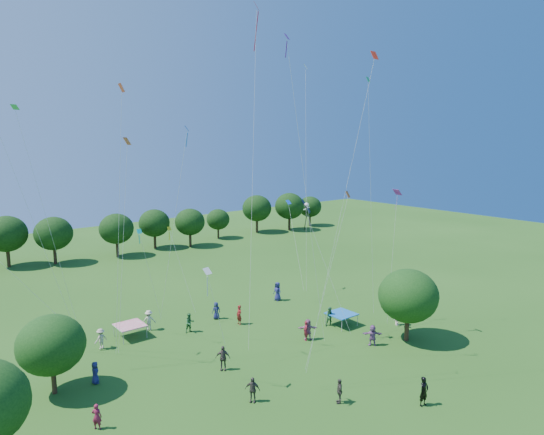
{
  "coord_description": "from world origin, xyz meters",
  "views": [
    {
      "loc": [
        -20.17,
        -11.24,
        16.21
      ],
      "look_at": [
        0.0,
        14.0,
        11.0
      ],
      "focal_mm": 32.0,
      "sensor_mm": 36.0,
      "label": 1
    }
  ],
  "objects": [
    {
      "name": "crowd_person_4",
      "position": [
        -3.61,
        11.44,
        0.82
      ],
      "size": [
        0.95,
        1.02,
        1.64
      ],
      "primitive_type": "imported",
      "rotation": [
        0.0,
        0.0,
        5.41
      ],
      "color": "#3D3831",
      "rests_on": "ground"
    },
    {
      "name": "crowd_person_1",
      "position": [
        -12.18,
        14.62,
        0.76
      ],
      "size": [
        0.67,
        0.65,
        1.53
      ],
      "primitive_type": "imported",
      "rotation": [
        0.0,
        0.0,
        2.43
      ],
      "color": "maroon",
      "rests_on": "ground"
    },
    {
      "name": "crowd_person_11",
      "position": [
        5.62,
        16.32,
        0.87
      ],
      "size": [
        1.66,
        1.42,
        1.74
      ],
      "primitive_type": "imported",
      "rotation": [
        0.0,
        0.0,
        2.52
      ],
      "color": "#A15E84",
      "rests_on": "ground"
    },
    {
      "name": "small_kite_6",
      "position": [
        14.2,
        26.21,
        18.28
      ],
      "size": [
        3.98,
        4.81,
        22.66
      ],
      "color": "white"
    },
    {
      "name": "crowd_person_12",
      "position": [
        2.22,
        24.94,
        0.78
      ],
      "size": [
        0.84,
        0.57,
        1.57
      ],
      "primitive_type": "imported",
      "rotation": [
        0.0,
        0.0,
        2.93
      ],
      "color": "#1B1D4F",
      "rests_on": "ground"
    },
    {
      "name": "crowd_person_2",
      "position": [
        9.11,
        17.22,
        0.86
      ],
      "size": [
        0.96,
        0.85,
        1.72
      ],
      "primitive_type": "imported",
      "rotation": [
        0.0,
        0.0,
        5.71
      ],
      "color": "#265A33",
      "rests_on": "ground"
    },
    {
      "name": "crowd_person_9",
      "position": [
        -3.7,
        26.32,
        0.88
      ],
      "size": [
        1.26,
        0.97,
        1.76
      ],
      "primitive_type": "imported",
      "rotation": [
        0.0,
        0.0,
        2.68
      ],
      "color": "#C0BB9A",
      "rests_on": "ground"
    },
    {
      "name": "treeline",
      "position": [
        -1.73,
        55.43,
        4.09
      ],
      "size": [
        88.01,
        8.77,
        6.77
      ],
      "color": "#422B19",
      "rests_on": "ground"
    },
    {
      "name": "tent_red_stripe",
      "position": [
        -5.57,
        25.86,
        1.04
      ],
      "size": [
        2.2,
        2.2,
        1.1
      ],
      "color": "red",
      "rests_on": "ground"
    },
    {
      "name": "small_kite_0",
      "position": [
        2.26,
        10.03,
        10.01
      ],
      "size": [
        3.08,
        0.99,
        11.65
      ],
      "color": "#C5510B"
    },
    {
      "name": "small_kite_11",
      "position": [
        -11.97,
        25.83,
        13.72
      ],
      "size": [
        3.58,
        0.51,
        17.28
      ],
      "color": "#18841B"
    },
    {
      "name": "crowd_person_8",
      "position": [
        12.65,
        11.67,
        0.83
      ],
      "size": [
        0.93,
        0.76,
        1.66
      ],
      "primitive_type": "imported",
      "rotation": [
        0.0,
        0.0,
        0.47
      ],
      "color": "#275B37",
      "rests_on": "ground"
    },
    {
      "name": "small_kite_4",
      "position": [
        12.58,
        26.57,
        8.28
      ],
      "size": [
        1.71,
        4.3,
        8.6
      ],
      "color": "blue"
    },
    {
      "name": "small_kite_14",
      "position": [
        -4.75,
        14.34,
        7.03
      ],
      "size": [
        2.14,
        0.68,
        6.95
      ],
      "color": "silver"
    },
    {
      "name": "crowd_person_0",
      "position": [
        -10.47,
        19.93,
        0.75
      ],
      "size": [
        0.51,
        0.79,
        1.51
      ],
      "primitive_type": "imported",
      "rotation": [
        0.0,
        0.0,
        1.42
      ],
      "color": "navy",
      "rests_on": "ground"
    },
    {
      "name": "small_kite_12",
      "position": [
        -3.05,
        21.2,
        13.1
      ],
      "size": [
        0.54,
        5.18,
        15.89
      ],
      "color": "blue"
    },
    {
      "name": "small_kite_10",
      "position": [
        -1.04,
        26.36,
        6.96
      ],
      "size": [
        1.24,
        2.57,
        7.4
      ],
      "color": "yellow"
    },
    {
      "name": "near_tree_north",
      "position": [
        -12.98,
        20.27,
        3.31
      ],
      "size": [
        4.24,
        4.24,
        5.23
      ],
      "color": "#422B19",
      "rests_on": "ground"
    },
    {
      "name": "small_kite_15",
      "position": [
        -14.23,
        28.05,
        7.5
      ],
      "size": [
        5.89,
        3.43,
        7.96
      ],
      "color": "#0C96B8"
    },
    {
      "name": "crowd_person_14",
      "position": [
        -1.19,
        23.71,
        0.83
      ],
      "size": [
        0.86,
        0.52,
        1.66
      ],
      "primitive_type": "imported",
      "rotation": [
        0.0,
        0.0,
        6.19
      ],
      "color": "#2A6332",
      "rests_on": "ground"
    },
    {
      "name": "near_tree_east",
      "position": [
        11.76,
        11.15,
        3.79
      ],
      "size": [
        4.79,
        4.79,
        5.96
      ],
      "color": "#422B19",
      "rests_on": "ground"
    },
    {
      "name": "crowd_person_3",
      "position": [
        -8.26,
        25.14,
        0.82
      ],
      "size": [
        1.16,
        0.76,
        1.64
      ],
      "primitive_type": "imported",
      "rotation": [
        0.0,
        0.0,
        3.43
      ],
      "color": "tan",
      "rests_on": "ground"
    },
    {
      "name": "small_kite_5",
      "position": [
        2.02,
        13.66,
        16.62
      ],
      "size": [
        3.48,
        0.97,
        21.71
      ],
      "color": "#5C1685"
    },
    {
      "name": "tent_blue",
      "position": [
        10.04,
        16.75,
        1.04
      ],
      "size": [
        2.2,
        2.2,
        1.1
      ],
      "color": "#1A5FAA",
      "rests_on": "ground"
    },
    {
      "name": "man_in_black",
      "position": [
        4.38,
        4.53,
        0.93
      ],
      "size": [
        0.71,
        0.48,
        1.86
      ],
      "primitive_type": "imported",
      "rotation": [
        0.0,
        0.0,
        -0.04
      ],
      "color": "black",
      "rests_on": "ground"
    },
    {
      "name": "crowd_person_16",
      "position": [
        -2.73,
        16.17,
        0.9
      ],
      "size": [
        1.12,
        1.04,
        1.8
      ],
      "primitive_type": "imported",
      "rotation": [
        0.0,
        0.0,
        5.59
      ],
      "color": "#433935",
      "rests_on": "ground"
    },
    {
      "name": "crowd_person_10",
      "position": [
        0.55,
        7.98,
        0.79
      ],
      "size": [
        0.91,
        0.99,
        1.58
      ],
      "primitive_type": "imported",
      "rotation": [
        0.0,
        0.0,
        4.04
      ],
      "color": "#3D3830",
      "rests_on": "ground"
    },
    {
      "name": "crowd_person_6",
      "position": [
        9.85,
        25.44,
        0.95
      ],
      "size": [
        0.61,
        0.99,
        1.91
      ],
      "primitive_type": "imported",
      "rotation": [
        0.0,
        0.0,
        4.82
      ],
      "color": "navy",
      "rests_on": "ground"
    },
    {
      "name": "crowd_person_13",
      "position": [
        5.38,
        16.33,
        0.82
      ],
      "size": [
        0.64,
        0.73,
        1.65
      ],
      "primitive_type": "imported",
      "rotation": [
        0.0,
        0.0,
        4.22
      ],
      "color": "maroon",
      "rests_on": "ground"
    },
    {
      "name": "small_kite_8",
      "position": [
        -7.15,
        21.41,
        13.21
      ],
      "size": [
        2.03,
        1.13,
        15.07
      ],
      "color": "#E5600D"
    },
    {
      "name": "pirate_kite",
      "position": [
        5.15,
        16.08,
        10.97
      ],
      "size": [
        2.42,
        4.02,
        10.31
      ],
      "color": "black"
    },
    {
      "name": "small_kite_3",
      "position": [
        11.39,
        15.26,
        15.05
      ],
      "size": [
        1.01,
        0.96,
        19.93
      ],
      "color": "#198A4D"
    },
    {
      "name": "small_kite_13",
      "position": [
        11.62,
        12.59,
        10.57
      ],
      "size": [
        1.27,
        0.7,
        10.99
      ],
      "color": "purple"
    },
    {
      "name": "small_kite_9",
      "position": [
        2.8,
        9.16,
        16.12
      ],
      "size": [
        4.2,
        1.73,
        20.22
      ],
      "color": "red"
    },
    {
      "name": "small_kite_7",
      "position": [
        -4.98,
        23.74,
        7.52
      ],
      "size": [
        2.45,
        1.64,
        8.17
      ],
      "color": "#0BAFA6"
    },
    {
      "name": "small_kite_1",
      "position": [
        -7.48,
        21.16,
        15.77
      ],
      "size": [
        1.7,
        0.83,
        18.64
      ],
      "color": "#D43E0B"
    },
    {
      "name": "crowd_person_5",
      "position": [
        8.84,
        12.26,
        0.85
      ],
      "size": [
        1.56,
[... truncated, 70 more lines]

